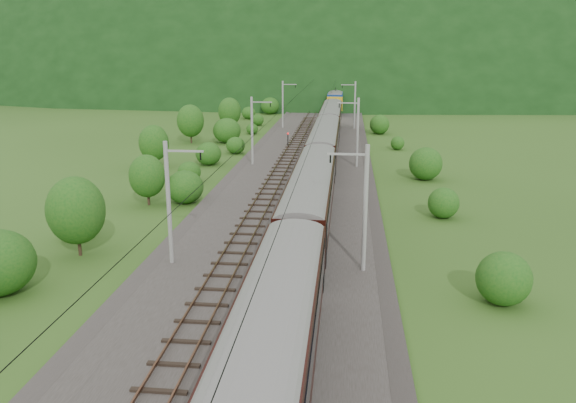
# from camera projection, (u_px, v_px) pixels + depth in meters

# --- Properties ---
(ground) EXTENTS (600.00, 600.00, 0.00)m
(ground) POSITION_uv_depth(u_px,v_px,m) (266.00, 270.00, 36.14)
(ground) COLOR #2C4D18
(ground) RESTS_ON ground
(railbed) EXTENTS (14.00, 220.00, 0.30)m
(railbed) POSITION_uv_depth(u_px,v_px,m) (283.00, 222.00, 45.69)
(railbed) COLOR #38332D
(railbed) RESTS_ON ground
(track_left) EXTENTS (2.40, 220.00, 0.27)m
(track_left) POSITION_uv_depth(u_px,v_px,m) (254.00, 218.00, 45.87)
(track_left) COLOR brown
(track_left) RESTS_ON railbed
(track_right) EXTENTS (2.40, 220.00, 0.27)m
(track_right) POSITION_uv_depth(u_px,v_px,m) (313.00, 220.00, 45.39)
(track_right) COLOR brown
(track_right) RESTS_ON railbed
(catenary_left) EXTENTS (2.54, 192.28, 8.00)m
(catenary_left) POSITION_uv_depth(u_px,v_px,m) (253.00, 129.00, 66.23)
(catenary_left) COLOR gray
(catenary_left) RESTS_ON railbed
(catenary_right) EXTENTS (2.54, 192.28, 8.00)m
(catenary_right) POSITION_uv_depth(u_px,v_px,m) (357.00, 131.00, 65.00)
(catenary_right) COLOR gray
(catenary_right) RESTS_ON railbed
(overhead_wires) EXTENTS (4.83, 198.00, 0.03)m
(overhead_wires) POSITION_uv_depth(u_px,v_px,m) (283.00, 137.00, 43.84)
(overhead_wires) COLOR black
(overhead_wires) RESTS_ON ground
(mountain_main) EXTENTS (504.00, 360.00, 244.00)m
(mountain_main) POSITION_uv_depth(u_px,v_px,m) (338.00, 75.00, 285.39)
(mountain_main) COLOR #133311
(mountain_main) RESTS_ON ground
(mountain_ridge) EXTENTS (336.00, 280.00, 132.00)m
(mountain_ridge) POSITION_uv_depth(u_px,v_px,m) (139.00, 71.00, 335.80)
(mountain_ridge) COLOR #133311
(mountain_ridge) RESTS_ON ground
(train) EXTENTS (3.15, 175.77, 5.49)m
(train) POSITION_uv_depth(u_px,v_px,m) (311.00, 188.00, 41.92)
(train) COLOR black
(train) RESTS_ON ground
(hazard_post_near) EXTENTS (0.14, 0.14, 1.32)m
(hazard_post_near) POSITION_uv_depth(u_px,v_px,m) (300.00, 169.00, 61.53)
(hazard_post_near) COLOR red
(hazard_post_near) RESTS_ON railbed
(hazard_post_far) EXTENTS (0.18, 0.18, 1.67)m
(hazard_post_far) POSITION_uv_depth(u_px,v_px,m) (315.00, 141.00, 78.95)
(hazard_post_far) COLOR red
(hazard_post_far) RESTS_ON railbed
(signal) EXTENTS (0.23, 0.23, 2.04)m
(signal) POSITION_uv_depth(u_px,v_px,m) (288.00, 139.00, 78.43)
(signal) COLOR black
(signal) RESTS_ON railbed
(vegetation_left) EXTENTS (12.20, 147.43, 6.79)m
(vegetation_left) POSITION_uv_depth(u_px,v_px,m) (157.00, 164.00, 56.43)
(vegetation_left) COLOR #195115
(vegetation_left) RESTS_ON ground
(vegetation_right) EXTENTS (6.65, 102.09, 3.19)m
(vegetation_right) POSITION_uv_depth(u_px,v_px,m) (437.00, 204.00, 46.35)
(vegetation_right) COLOR #195115
(vegetation_right) RESTS_ON ground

